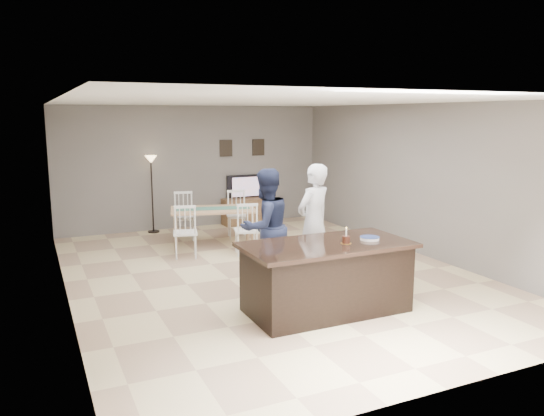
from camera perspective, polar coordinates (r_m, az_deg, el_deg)
name	(u,v)px	position (r m, az deg, el deg)	size (l,w,h in m)	color
floor	(268,273)	(8.53, -0.39, -7.04)	(8.00, 8.00, 0.00)	#D8C08B
room_shell	(268,169)	(8.20, -0.41, 4.24)	(8.00, 8.00, 8.00)	slate
kitchen_island	(326,277)	(6.87, 5.87, -7.38)	(2.15, 1.10, 0.90)	black
tv_console	(248,211)	(12.29, -2.57, -0.31)	(1.20, 0.40, 0.60)	brown
television	(247,186)	(12.27, -2.71, 2.33)	(0.91, 0.12, 0.53)	black
tv_screen_glow	(248,187)	(12.20, -2.57, 2.31)	(0.78, 0.78, 0.00)	orange
picture_frames	(242,148)	(12.29, -3.20, 6.49)	(1.10, 0.02, 0.38)	black
doorway	(79,249)	(5.29, -20.02, -4.22)	(0.00, 2.10, 2.65)	black
woman	(314,222)	(8.10, 4.50, -1.51)	(0.65, 0.43, 1.78)	silver
man	(266,227)	(7.82, -0.70, -2.06)	(0.84, 0.66, 1.73)	#1C223D
birthday_cake	(346,240)	(6.75, 7.97, -3.39)	(0.14, 0.14, 0.21)	gold
plate_stack	(370,238)	(7.00, 10.46, -3.22)	(0.26, 0.26, 0.04)	white
dining_table	(213,215)	(10.16, -6.35, -0.77)	(1.90, 2.10, 0.96)	#A48459
floor_lamp	(151,173)	(11.53, -12.85, 3.69)	(0.25, 0.25, 1.65)	black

